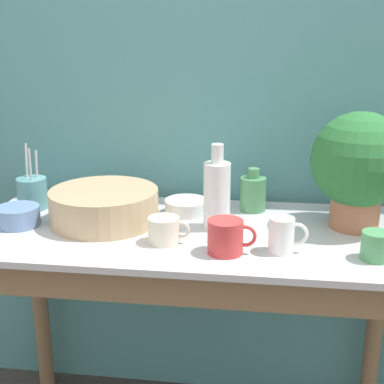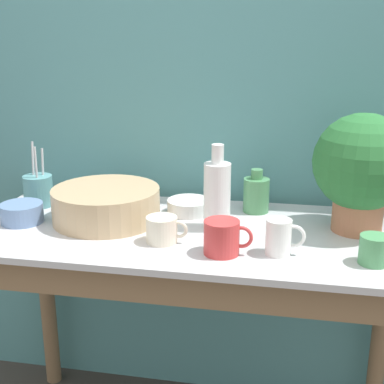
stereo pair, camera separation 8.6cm
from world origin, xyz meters
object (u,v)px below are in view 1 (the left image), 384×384
Objects in this scene: bowl_wash_large at (104,206)px; bowl_small_blue at (18,216)px; mug_white at (283,235)px; utensil_cup at (32,193)px; mug_cream at (164,230)px; mug_green at (377,246)px; potted_plant at (359,164)px; bottle_short at (253,193)px; bottle_tall at (217,194)px; mug_red at (226,237)px; bowl_small_enamel_white at (186,206)px.

bowl_small_blue is (-0.26, -0.07, -0.02)m from bowl_wash_large.
bowl_wash_large is 0.58m from mug_white.
utensil_cup is at bearing 98.13° from bowl_small_blue.
mug_cream is 1.10× the size of mug_green.
bottle_short is at bearing 159.01° from potted_plant.
bottle_tall is at bearing 45.23° from mug_cream.
mug_red is 1.22× the size of mug_green.
mug_cream is at bearing 175.93° from mug_green.
bowl_wash_large is at bearing 163.07° from mug_white.
mug_cream reaches higher than bowl_small_enamel_white.
utensil_cup is (-0.50, 0.25, 0.02)m from mug_cream.
mug_white is at bearing -7.14° from bowl_small_blue.
bottle_tall is 1.97× the size of mug_red.
mug_white is 0.49× the size of utensil_cup.
utensil_cup is at bearing -174.15° from bottle_short.
mug_cream is at bearing -25.95° from utensil_cup.
potted_plant is 0.80m from bowl_wash_large.
potted_plant is 2.69× the size of bowl_small_blue.
bowl_wash_large is at bearing -175.91° from potted_plant.
mug_white is 0.42m from bowl_small_enamel_white.
mug_cream is at bearing -134.77° from bottle_tall.
bottle_tall reaches higher than mug_white.
mug_green reaches higher than bowl_small_enamel_white.
bowl_small_blue is at bearing -174.33° from bottle_tall.
mug_cream is (-0.25, -0.32, -0.02)m from bottle_short.
mug_red is 0.35m from bowl_small_enamel_white.
bottle_short is 1.33× the size of mug_green.
bottle_short is at bearing 132.89° from mug_green.
mug_white is at bearing -17.81° from utensil_cup.
mug_cream is 0.90× the size of mug_red.
bottle_tall is 0.19m from bowl_small_enamel_white.
bottle_tall is 0.22m from bottle_short.
potted_plant reaches higher than bottle_tall.
mug_cream is 0.84× the size of bowl_small_enamel_white.
bottle_tall is 0.65m from utensil_cup.
potted_plant is 2.96× the size of mug_cream.
bottle_tall is 1.19× the size of utensil_cup.
bowl_small_enamel_white is (-0.31, 0.29, -0.03)m from mug_white.
mug_white is (0.33, -0.02, 0.01)m from mug_cream.
bowl_small_blue is at bearing 172.86° from mug_white.
mug_green is (0.25, -0.02, -0.01)m from mug_white.
bowl_wash_large is 2.34× the size of bottle_short.
bowl_small_enamel_white is 0.53m from utensil_cup.
bowl_small_blue is at bearing 169.01° from mug_red.
mug_green is 0.64m from bowl_small_enamel_white.
potted_plant reaches higher than bowl_small_enamel_white.
bowl_small_blue is (-0.62, -0.06, -0.08)m from bottle_tall.
mug_red is (0.04, -0.19, -0.06)m from bottle_tall.
bowl_small_enamel_white is (-0.54, 0.06, -0.18)m from potted_plant.
mug_white is at bearing -75.55° from bottle_short.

